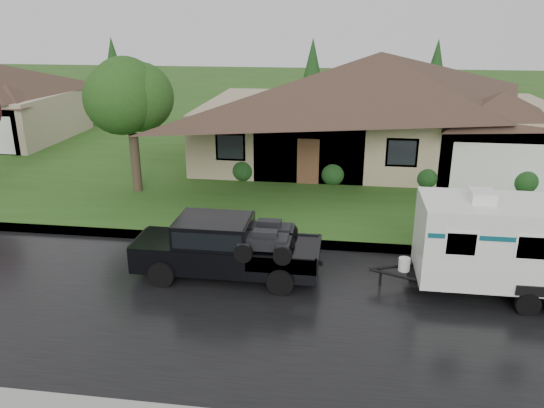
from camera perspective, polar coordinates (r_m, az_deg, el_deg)
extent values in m
plane|color=#2A4E18|center=(16.18, 5.77, -7.88)|extent=(140.00, 140.00, 0.00)
cube|color=black|center=(14.43, 5.41, -11.48)|extent=(140.00, 8.00, 0.01)
cube|color=gray|center=(18.18, 6.10, -4.43)|extent=(140.00, 0.50, 0.15)
cube|color=#2A4E18|center=(30.28, 7.07, 5.31)|extent=(140.00, 26.00, 0.15)
cube|color=gray|center=(29.00, 11.13, 7.66)|extent=(18.00, 10.00, 3.00)
pyramid|color=#39261F|center=(28.47, 11.68, 15.75)|extent=(19.44, 10.80, 2.60)
cube|color=gray|center=(26.98, 22.95, 5.28)|extent=(5.76, 4.00, 2.70)
cube|color=tan|center=(34.90, -26.15, 7.60)|extent=(3.20, 4.00, 2.52)
cylinder|color=#382B1E|center=(23.87, -14.45, 4.33)|extent=(0.40, 0.40, 2.55)
sphere|color=#29561C|center=(23.33, -15.03, 10.95)|extent=(3.52, 3.52, 3.52)
sphere|color=#143814|center=(25.07, -3.08, 3.81)|extent=(1.00, 1.00, 1.00)
sphere|color=#143814|center=(24.63, 6.57, 3.42)|extent=(1.00, 1.00, 1.00)
sphere|color=#143814|center=(24.90, 16.28, 2.93)|extent=(1.00, 1.00, 1.00)
sphere|color=#143814|center=(25.86, 25.52, 2.39)|extent=(1.00, 1.00, 1.00)
cube|color=black|center=(15.97, -4.89, -5.40)|extent=(5.47, 1.82, 0.78)
cube|color=black|center=(16.41, -11.77, -4.11)|extent=(1.46, 1.78, 0.32)
cube|color=black|center=(15.77, -6.25, -2.99)|extent=(2.19, 1.71, 0.82)
cube|color=black|center=(15.75, -6.26, -2.84)|extent=(2.00, 1.75, 0.50)
cube|color=black|center=(15.62, 1.33, -5.18)|extent=(2.00, 1.73, 0.05)
cylinder|color=black|center=(15.80, -11.76, -7.36)|extent=(0.77, 0.29, 0.77)
cylinder|color=black|center=(17.32, -9.82, -4.75)|extent=(0.77, 0.29, 0.77)
cylinder|color=black|center=(15.05, 0.91, -8.35)|extent=(0.77, 0.29, 0.77)
cylinder|color=black|center=(16.64, 1.68, -5.51)|extent=(0.77, 0.29, 0.77)
cube|color=white|center=(16.15, 26.78, -3.73)|extent=(6.38, 2.19, 2.23)
cube|color=black|center=(16.64, 26.12, -7.71)|extent=(6.74, 1.09, 0.13)
cube|color=#0C4756|center=(15.98, 27.04, -2.11)|extent=(6.25, 2.21, 0.13)
cube|color=white|center=(15.26, 21.67, 0.81)|extent=(0.64, 0.73, 0.29)
cylinder|color=black|center=(15.63, 25.80, -9.62)|extent=(0.64, 0.22, 0.64)
cylinder|color=black|center=(17.46, 23.80, -6.25)|extent=(0.64, 0.22, 0.64)
cylinder|color=black|center=(17.71, 26.37, -6.29)|extent=(0.64, 0.22, 0.64)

